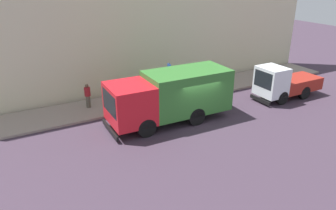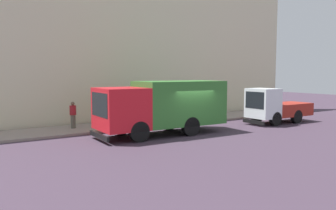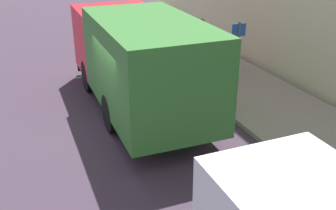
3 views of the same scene
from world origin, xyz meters
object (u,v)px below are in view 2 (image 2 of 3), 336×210
at_px(large_utility_truck, 163,105).
at_px(pedestrian_standing, 115,112).
at_px(pedestrian_walking, 73,114).
at_px(street_sign_post, 159,100).
at_px(small_flatbed_truck, 275,107).
at_px(traffic_cone_orange, 102,124).

bearing_deg(large_utility_truck, pedestrian_standing, 17.50).
distance_m(pedestrian_walking, street_sign_post, 5.45).
xyz_separation_m(pedestrian_standing, street_sign_post, (-1.32, -2.51, 0.72)).
bearing_deg(street_sign_post, small_flatbed_truck, -112.79).
bearing_deg(pedestrian_walking, small_flatbed_truck, 156.98).
distance_m(traffic_cone_orange, street_sign_post, 4.19).
height_order(small_flatbed_truck, street_sign_post, street_sign_post).
xyz_separation_m(large_utility_truck, street_sign_post, (2.60, -1.35, 0.02)).
bearing_deg(pedestrian_walking, pedestrian_standing, 173.19).
bearing_deg(large_utility_truck, small_flatbed_truck, -92.28).
distance_m(small_flatbed_truck, pedestrian_walking, 13.41).
bearing_deg(large_utility_truck, traffic_cone_orange, 48.16).
bearing_deg(street_sign_post, pedestrian_standing, 62.21).
height_order(large_utility_truck, pedestrian_standing, large_utility_truck).
height_order(large_utility_truck, small_flatbed_truck, large_utility_truck).
distance_m(pedestrian_walking, pedestrian_standing, 2.68).
bearing_deg(small_flatbed_truck, street_sign_post, 67.53).
bearing_deg(traffic_cone_orange, pedestrian_walking, 35.65).
relative_size(pedestrian_walking, pedestrian_standing, 0.98).
relative_size(pedestrian_standing, traffic_cone_orange, 2.20).
height_order(large_utility_truck, pedestrian_walking, large_utility_truck).
relative_size(small_flatbed_truck, pedestrian_walking, 3.20).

